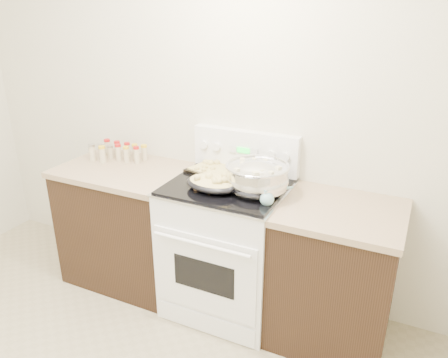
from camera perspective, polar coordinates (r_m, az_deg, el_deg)
The scene contains 9 objects.
counter_left at distance 3.43m, azimuth -12.25°, elevation -5.72°, with size 0.93×0.67×0.92m.
counter_right at distance 2.86m, azimuth 14.18°, elevation -12.06°, with size 0.73×0.67×0.92m.
kitchen_range at distance 3.02m, azimuth 0.45°, elevation -8.63°, with size 0.78×0.73×1.22m.
mixing_bowl at distance 2.68m, azimuth 4.36°, elevation 0.12°, with size 0.51×0.51×0.23m.
roasting_pan at distance 2.71m, azimuth -1.49°, elevation -0.49°, with size 0.38×0.28×0.12m.
baking_sheet at distance 2.99m, azimuth -0.66°, elevation 1.14°, with size 0.48×0.39×0.06m.
wooden_spoon at distance 2.75m, azimuth -2.88°, elevation -0.99°, with size 0.13×0.26×0.04m.
blue_ladle at distance 2.55m, azimuth 5.79°, elevation -2.47°, with size 0.13×0.28×0.10m.
spice_jars at distance 3.41m, azimuth -13.76°, elevation 3.51°, with size 0.40×0.24×0.13m.
Camera 1 is at (1.45, -0.92, 2.04)m, focal length 35.00 mm.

